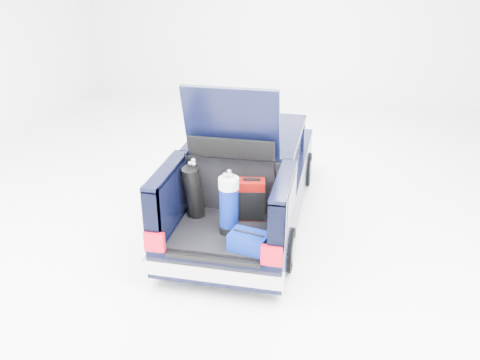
% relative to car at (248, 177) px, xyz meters
% --- Properties ---
extents(ground, '(14.00, 14.00, 0.00)m').
position_rel_car_xyz_m(ground, '(0.00, -0.11, -0.67)').
color(ground, white).
rests_on(ground, ground).
extents(car, '(1.87, 4.65, 2.47)m').
position_rel_car_xyz_m(car, '(0.00, 0.00, 0.00)').
color(car, black).
rests_on(car, ground).
extents(red_suitcase, '(0.40, 0.30, 0.61)m').
position_rel_car_xyz_m(red_suitcase, '(0.29, -1.19, 0.21)').
color(red_suitcase, '#700603').
rests_on(red_suitcase, car).
extents(black_golf_bag, '(0.33, 0.40, 0.87)m').
position_rel_car_xyz_m(black_golf_bag, '(-0.50, -1.33, 0.32)').
color(black_golf_bag, black).
rests_on(black_golf_bag, car).
extents(blue_golf_bag, '(0.31, 0.31, 0.89)m').
position_rel_car_xyz_m(blue_golf_bag, '(0.07, -1.63, 0.33)').
color(blue_golf_bag, black).
rests_on(blue_golf_bag, car).
extents(blue_duffel, '(0.53, 0.40, 0.25)m').
position_rel_car_xyz_m(blue_duffel, '(0.41, -2.00, 0.04)').
color(blue_duffel, navy).
rests_on(blue_duffel, car).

